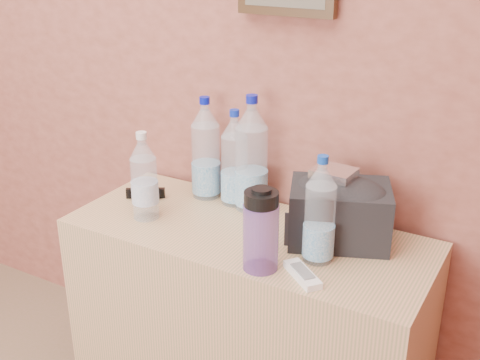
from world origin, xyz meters
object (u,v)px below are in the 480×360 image
sunglasses (146,193)px  dresser (247,326)px  pet_large_d (320,215)px  pet_large_c (251,160)px  foil_packet (334,173)px  pet_small (144,181)px  pet_large_b (206,153)px  toiletry_bag (340,210)px  pet_large_a (235,163)px  nalgene_bottle (261,230)px  ac_remote (302,274)px

sunglasses → dresser: bearing=-37.4°
pet_large_d → sunglasses: (-0.65, 0.09, -0.12)m
pet_large_c → foil_packet: size_ratio=3.26×
dresser → sunglasses: size_ratio=8.47×
pet_large_c → sunglasses: (-0.34, -0.11, -0.15)m
pet_large_d → pet_small: (-0.56, -0.02, -0.01)m
pet_large_b → toiletry_bag: 0.50m
sunglasses → toiletry_bag: 0.67m
dresser → pet_large_a: bearing=130.6°
pet_large_c → sunglasses: size_ratio=2.88×
pet_small → toiletry_bag: bearing=15.2°
nalgene_bottle → sunglasses: bearing=159.1°
pet_large_b → nalgene_bottle: (0.37, -0.32, -0.04)m
nalgene_bottle → foil_packet: bearing=69.5°
pet_large_a → nalgene_bottle: bearing=-50.4°
pet_large_d → foil_packet: bearing=97.8°
foil_packet → pet_large_a: bearing=169.4°
pet_large_a → pet_large_c: pet_large_c is taller
pet_large_b → pet_large_d: bearing=-22.9°
dresser → toiletry_bag: size_ratio=3.94×
dresser → foil_packet: foil_packet is taller
nalgene_bottle → pet_large_a: bearing=129.6°
ac_remote → nalgene_bottle: bearing=-136.9°
pet_large_a → pet_large_b: size_ratio=0.92×
pet_large_d → ac_remote: (0.00, -0.11, -0.12)m
dresser → toiletry_bag: bearing=18.4°
dresser → pet_large_c: bearing=114.9°
pet_large_a → pet_large_d: (0.38, -0.20, -0.01)m
nalgene_bottle → toiletry_bag: bearing=63.9°
pet_large_b → toiletry_bag: (0.49, -0.08, -0.06)m
pet_large_a → ac_remote: bearing=-39.1°
dresser → pet_large_c: size_ratio=2.94×
dresser → sunglasses: sunglasses is taller
pet_large_c → toiletry_bag: bearing=-11.6°
pet_large_c → pet_small: size_ratio=1.34×
pet_large_d → toiletry_bag: (0.01, 0.13, -0.04)m
dresser → ac_remote: bearing=-31.8°
pet_large_a → pet_large_c: 0.07m
sunglasses → pet_large_c: bearing=-14.1°
nalgene_bottle → toiletry_bag: size_ratio=0.83×
ac_remote → foil_packet: foil_packet is taller
pet_large_c → toiletry_bag: pet_large_c is taller
nalgene_bottle → ac_remote: nalgene_bottle is taller
pet_large_c → ac_remote: bearing=-43.7°
sunglasses → foil_packet: bearing=-27.2°
nalgene_bottle → dresser: bearing=128.6°
pet_large_c → sunglasses: pet_large_c is taller
dresser → nalgene_bottle: nalgene_bottle is taller
pet_large_d → sunglasses: size_ratio=2.32×
dresser → pet_large_b: (-0.24, 0.16, 0.49)m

